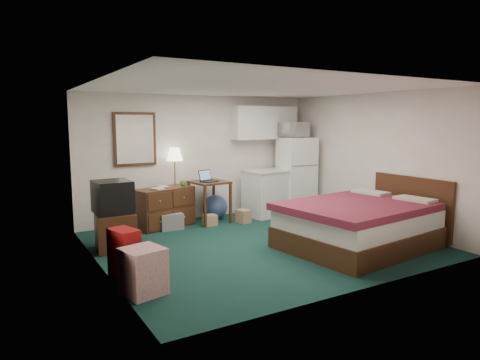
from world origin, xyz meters
TOP-DOWN VIEW (x-y plane):
  - floor at (0.00, 0.00)m, footprint 5.00×4.50m
  - ceiling at (0.00, 0.00)m, footprint 5.00×4.50m
  - walls at (0.00, 0.00)m, footprint 5.01×4.51m
  - mirror at (-1.35, 2.22)m, footprint 0.80×0.06m
  - upper_cabinets at (1.45, 2.08)m, footprint 1.50×0.35m
  - headboard at (2.46, -0.98)m, footprint 0.06×1.56m
  - dresser at (-0.95, 1.83)m, footprint 1.19×0.76m
  - floor_lamp at (-0.64, 2.03)m, footprint 0.41×0.41m
  - desk at (-0.04, 1.73)m, footprint 0.72×0.72m
  - exercise_ball at (0.19, 1.96)m, footprint 0.56×0.56m
  - kitchen_counter at (1.28, 1.69)m, footprint 0.93×0.76m
  - fridge at (2.03, 1.66)m, footprint 0.74×0.74m
  - bed at (1.20, -0.98)m, footprint 2.40×1.97m
  - tv_stand at (-2.11, 0.86)m, footprint 0.64×0.68m
  - suitcase at (-2.35, -0.54)m, footprint 0.35×0.46m
  - retail_box at (-2.28, -1.07)m, footprint 0.52×0.52m
  - file_bin at (-0.91, 1.61)m, footprint 0.44×0.34m
  - cardboard_box_a at (-0.16, 1.50)m, footprint 0.26×0.22m
  - cardboard_box_b at (0.51, 1.37)m, footprint 0.26×0.29m
  - laptop at (-0.08, 1.67)m, footprint 0.39×0.35m
  - crt_tv at (-2.12, 0.90)m, footprint 0.57×0.61m
  - microwave at (1.96, 1.68)m, footprint 0.62×0.39m
  - book_a at (-1.19, 1.70)m, footprint 0.17×0.08m
  - book_b at (-1.04, 1.90)m, footprint 0.18×0.04m
  - mug at (-0.54, 1.85)m, footprint 0.16×0.16m

SIDE VIEW (x-z plane):
  - floor at x=0.00m, z-range -0.01..0.01m
  - cardboard_box_a at x=-0.16m, z-range 0.00..0.21m
  - cardboard_box_b at x=0.51m, z-range 0.00..0.26m
  - file_bin at x=-0.91m, z-range 0.00..0.29m
  - exercise_ball at x=0.19m, z-range 0.00..0.50m
  - retail_box at x=-2.28m, z-range 0.00..0.54m
  - tv_stand at x=-2.11m, z-range 0.00..0.57m
  - suitcase at x=-2.35m, z-range 0.00..0.65m
  - bed at x=1.20m, z-range 0.00..0.71m
  - dresser at x=-0.95m, z-range 0.00..0.75m
  - desk at x=-0.04m, z-range 0.00..0.82m
  - kitchen_counter at x=1.28m, z-range 0.00..0.94m
  - headboard at x=2.46m, z-range 0.05..1.05m
  - floor_lamp at x=-0.64m, z-range 0.00..1.48m
  - mug at x=-0.54m, z-range 0.75..0.88m
  - fridge at x=2.03m, z-range 0.00..1.64m
  - crt_tv at x=-2.12m, z-range 0.57..1.07m
  - book_b at x=-1.04m, z-range 0.75..0.99m
  - book_a at x=-1.19m, z-range 0.75..0.99m
  - laptop at x=-0.08m, z-range 0.82..1.04m
  - walls at x=0.00m, z-range 0.00..2.50m
  - mirror at x=-1.35m, z-range 1.15..2.15m
  - microwave at x=1.96m, z-range 1.64..2.04m
  - upper_cabinets at x=1.45m, z-range 1.60..2.30m
  - ceiling at x=0.00m, z-range 2.50..2.50m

